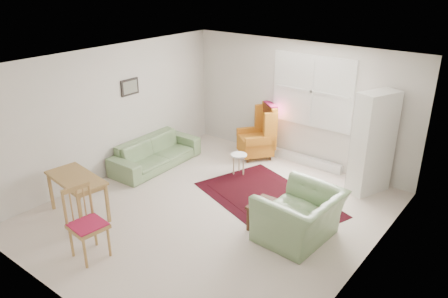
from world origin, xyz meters
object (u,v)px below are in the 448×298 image
Objects in this scene: coffee_table at (268,217)px; desk at (78,196)px; armchair at (300,212)px; desk_chair at (88,224)px; sofa at (155,148)px; stool at (239,164)px; cabinet at (373,143)px; wingback_chair at (256,131)px.

coffee_table is 3.09m from desk.
desk_chair is (-2.10, -2.20, 0.06)m from armchair.
sofa is 4.67× the size of stool.
cabinet is 1.78× the size of desk_chair.
sofa is 1.68× the size of armchair.
armchair is 1.01× the size of wingback_chair.
stool is 0.40× the size of desk_chair.
armchair is at bearing -99.78° from sofa.
sofa is at bearing 101.31° from desk.
coffee_table is (1.74, -2.21, -0.37)m from wingback_chair.
wingback_chair is at bearing 128.22° from coffee_table.
wingback_chair is 1.06× the size of desk.
cabinet is (0.25, 2.14, 0.47)m from armchair.
stool is (-2.03, 1.25, -0.25)m from armchair.
armchair is at bearing 27.29° from desk.
armchair is at bearing -37.46° from desk_chair.
wingback_chair reaches higher than desk.
sofa reaches higher than coffee_table.
cabinet is at bearing -22.23° from desk_chair.
sofa is 3.10m from desk_chair.
sofa is 3.63m from armchair.
stool is 0.23× the size of cabinet.
cabinet is (2.27, 0.90, 0.72)m from stool.
cabinet is (2.49, 0.00, 0.35)m from wingback_chair.
desk reaches higher than stool.
sofa is 1.69× the size of wingback_chair.
stool is 3.46m from desk_chair.
coffee_table is 1.23× the size of stool.
stool is at bearing -66.59° from sofa.
armchair is 1.13× the size of desk_chair.
coffee_table is at bearing -87.20° from cabinet.
desk_chair is at bearing -91.16° from stool.
desk is at bearing 68.11° from desk_chair.
stool is (-1.52, 1.31, -0.00)m from coffee_table.
coffee_table is at bearing -78.92° from armchair.
stool is 0.38× the size of desk.
coffee_table is 0.28× the size of cabinet.
armchair is at bearing -31.57° from stool.
wingback_chair is 3.89m from desk.
cabinet reaches higher than wingback_chair.
armchair is 2.21m from cabinet.
desk is (-3.41, -3.78, -0.58)m from cabinet.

